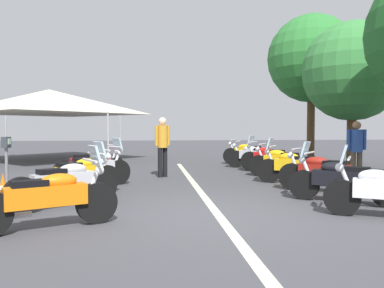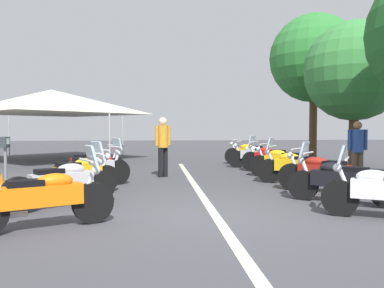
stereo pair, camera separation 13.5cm
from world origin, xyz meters
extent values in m
plane|color=#424247|center=(0.00, 0.00, 0.00)|extent=(80.00, 80.00, 0.00)
cube|color=beige|center=(2.74, 0.00, 0.00)|extent=(13.29, 0.16, 0.01)
cylinder|color=black|center=(-0.37, 1.96, 0.31)|extent=(0.40, 0.63, 0.63)
cube|color=orange|center=(-0.70, 2.62, 0.49)|extent=(0.75, 1.13, 0.30)
ellipsoid|color=orange|center=(-0.62, 2.46, 0.69)|extent=(0.46, 0.58, 0.22)
cube|color=black|center=(-0.79, 2.82, 0.67)|extent=(0.45, 0.55, 0.12)
cylinder|color=silver|center=(-0.39, 2.01, 0.61)|extent=(0.19, 0.29, 0.58)
cylinder|color=silver|center=(-0.41, 2.05, 0.97)|extent=(0.57, 0.31, 0.04)
sphere|color=silver|center=(-0.34, 1.91, 0.81)|extent=(0.14, 0.14, 0.14)
cylinder|color=silver|center=(-0.73, 3.10, 0.22)|extent=(0.32, 0.53, 0.08)
cube|color=silver|center=(-0.38, 1.97, 1.04)|extent=(0.38, 0.27, 0.32)
cylinder|color=black|center=(1.27, 2.10, 0.32)|extent=(0.48, 0.60, 0.64)
cylinder|color=black|center=(0.40, 3.32, 0.32)|extent=(0.48, 0.60, 0.64)
cube|color=silver|center=(0.83, 2.71, 0.50)|extent=(0.89, 1.08, 0.30)
ellipsoid|color=silver|center=(0.94, 2.56, 0.70)|extent=(0.51, 0.57, 0.22)
cube|color=black|center=(0.71, 2.89, 0.68)|extent=(0.49, 0.54, 0.12)
cylinder|color=silver|center=(1.23, 2.15, 0.62)|extent=(0.23, 0.28, 0.58)
cylinder|color=silver|center=(1.21, 2.18, 0.98)|extent=(0.53, 0.39, 0.04)
sphere|color=silver|center=(1.30, 2.06, 0.82)|extent=(0.14, 0.14, 0.14)
cylinder|color=silver|center=(0.72, 3.18, 0.22)|extent=(0.39, 0.49, 0.08)
cube|color=silver|center=(1.26, 2.12, 1.05)|extent=(0.36, 0.31, 0.32)
cylinder|color=black|center=(2.59, 2.14, 0.31)|extent=(0.49, 0.58, 0.62)
cylinder|color=black|center=(1.77, 3.21, 0.31)|extent=(0.49, 0.58, 0.62)
cube|color=#EAB214|center=(2.18, 2.68, 0.49)|extent=(0.85, 0.99, 0.30)
ellipsoid|color=#EAB214|center=(2.29, 2.53, 0.69)|extent=(0.52, 0.57, 0.22)
cube|color=black|center=(2.05, 2.85, 0.67)|extent=(0.50, 0.54, 0.12)
cylinder|color=silver|center=(2.56, 2.19, 0.61)|extent=(0.23, 0.27, 0.58)
cylinder|color=silver|center=(2.53, 2.22, 0.97)|extent=(0.52, 0.41, 0.04)
sphere|color=silver|center=(2.62, 2.10, 0.81)|extent=(0.14, 0.14, 0.14)
cylinder|color=silver|center=(2.08, 3.11, 0.22)|extent=(0.40, 0.49, 0.08)
cylinder|color=black|center=(3.75, 1.97, 0.32)|extent=(0.48, 0.61, 0.65)
cylinder|color=black|center=(2.92, 3.16, 0.32)|extent=(0.48, 0.61, 0.65)
cube|color=silver|center=(3.34, 2.57, 0.50)|extent=(0.86, 1.07, 0.30)
ellipsoid|color=silver|center=(3.44, 2.42, 0.70)|extent=(0.51, 0.58, 0.22)
cube|color=black|center=(3.21, 2.75, 0.68)|extent=(0.49, 0.54, 0.12)
cylinder|color=silver|center=(3.72, 2.02, 0.62)|extent=(0.22, 0.28, 0.58)
cylinder|color=silver|center=(3.70, 2.05, 0.98)|extent=(0.53, 0.39, 0.04)
sphere|color=silver|center=(3.78, 1.93, 0.82)|extent=(0.14, 0.14, 0.14)
cylinder|color=silver|center=(3.23, 3.03, 0.23)|extent=(0.38, 0.50, 0.08)
cube|color=silver|center=(3.74, 1.99, 1.05)|extent=(0.36, 0.31, 0.32)
cylinder|color=black|center=(5.18, 2.17, 0.30)|extent=(0.42, 0.59, 0.60)
cylinder|color=black|center=(4.45, 3.48, 0.30)|extent=(0.42, 0.59, 0.60)
cube|color=red|center=(4.82, 2.83, 0.48)|extent=(0.80, 1.13, 0.30)
ellipsoid|color=red|center=(4.91, 2.67, 0.68)|extent=(0.48, 0.58, 0.22)
cube|color=black|center=(4.71, 3.02, 0.66)|extent=(0.46, 0.55, 0.12)
cylinder|color=silver|center=(5.15, 2.23, 0.60)|extent=(0.20, 0.29, 0.58)
cylinder|color=silver|center=(5.13, 2.26, 0.96)|extent=(0.56, 0.34, 0.04)
sphere|color=silver|center=(5.21, 2.13, 0.80)|extent=(0.14, 0.14, 0.14)
cylinder|color=silver|center=(4.76, 3.30, 0.21)|extent=(0.34, 0.52, 0.08)
cylinder|color=black|center=(-0.24, -2.07, 0.30)|extent=(0.43, 0.59, 0.61)
ellipsoid|color=white|center=(-0.49, -2.50, 0.68)|extent=(0.49, 0.58, 0.22)
cylinder|color=silver|center=(-0.27, -2.12, 0.60)|extent=(0.21, 0.29, 0.58)
cylinder|color=silver|center=(-0.29, -2.16, 0.96)|extent=(0.56, 0.35, 0.04)
sphere|color=silver|center=(-0.21, -2.03, 0.80)|extent=(0.14, 0.14, 0.14)
cube|color=silver|center=(-0.25, -2.09, 1.03)|extent=(0.37, 0.29, 0.32)
cylinder|color=black|center=(1.22, -2.00, 0.31)|extent=(0.49, 0.57, 0.61)
cube|color=black|center=(0.74, -2.60, 0.49)|extent=(0.94, 1.09, 0.30)
ellipsoid|color=black|center=(0.85, -2.46, 0.69)|extent=(0.53, 0.57, 0.22)
cube|color=black|center=(0.60, -2.78, 0.67)|extent=(0.50, 0.54, 0.12)
cylinder|color=silver|center=(1.18, -2.05, 0.61)|extent=(0.23, 0.27, 0.58)
cylinder|color=silver|center=(1.15, -2.08, 0.97)|extent=(0.51, 0.41, 0.04)
sphere|color=silver|center=(1.25, -1.96, 0.81)|extent=(0.14, 0.14, 0.14)
cylinder|color=silver|center=(0.31, -2.86, 0.21)|extent=(0.40, 0.48, 0.08)
cube|color=silver|center=(1.20, -2.01, 1.04)|extent=(0.36, 0.32, 0.32)
cylinder|color=black|center=(2.45, -2.20, 0.32)|extent=(0.51, 0.58, 0.64)
cylinder|color=black|center=(1.51, -3.37, 0.32)|extent=(0.51, 0.58, 0.64)
cube|color=maroon|center=(1.98, -2.79, 0.50)|extent=(0.93, 1.06, 0.30)
ellipsoid|color=maroon|center=(2.09, -2.65, 0.70)|extent=(0.53, 0.57, 0.22)
cube|color=black|center=(1.84, -2.96, 0.68)|extent=(0.50, 0.54, 0.12)
cylinder|color=silver|center=(2.41, -2.25, 0.62)|extent=(0.24, 0.27, 0.58)
cylinder|color=silver|center=(2.38, -2.28, 0.98)|extent=(0.51, 0.42, 0.04)
sphere|color=silver|center=(2.48, -2.17, 0.82)|extent=(0.14, 0.14, 0.14)
cylinder|color=silver|center=(1.56, -3.02, 0.22)|extent=(0.41, 0.48, 0.08)
cylinder|color=black|center=(3.72, -2.03, 0.32)|extent=(0.45, 0.62, 0.64)
cylinder|color=black|center=(2.97, -3.24, 0.32)|extent=(0.45, 0.62, 0.64)
cube|color=#EAB214|center=(3.35, -2.64, 0.50)|extent=(0.80, 1.07, 0.30)
ellipsoid|color=#EAB214|center=(3.44, -2.48, 0.70)|extent=(0.49, 0.58, 0.22)
cube|color=black|center=(3.23, -2.83, 0.68)|extent=(0.47, 0.55, 0.12)
cylinder|color=silver|center=(3.69, -2.08, 0.62)|extent=(0.21, 0.28, 0.58)
cylinder|color=silver|center=(3.67, -2.12, 0.98)|extent=(0.55, 0.36, 0.04)
sphere|color=silver|center=(3.74, -1.99, 0.82)|extent=(0.14, 0.14, 0.14)
cylinder|color=silver|center=(2.97, -2.91, 0.22)|extent=(0.36, 0.51, 0.08)
cube|color=silver|center=(3.71, -2.05, 1.05)|extent=(0.37, 0.29, 0.32)
cylinder|color=black|center=(5.10, -2.16, 0.32)|extent=(0.46, 0.62, 0.64)
cylinder|color=black|center=(4.34, -3.35, 0.32)|extent=(0.46, 0.62, 0.64)
cube|color=#EAB214|center=(4.72, -2.76, 0.50)|extent=(0.82, 1.06, 0.30)
ellipsoid|color=#EAB214|center=(4.82, -2.60, 0.70)|extent=(0.50, 0.58, 0.22)
cube|color=black|center=(4.60, -2.94, 0.68)|extent=(0.48, 0.54, 0.12)
cylinder|color=silver|center=(5.07, -2.21, 0.62)|extent=(0.21, 0.28, 0.58)
cylinder|color=silver|center=(5.05, -2.24, 0.98)|extent=(0.54, 0.37, 0.04)
sphere|color=silver|center=(5.13, -2.12, 0.82)|extent=(0.14, 0.14, 0.14)
cylinder|color=silver|center=(4.34, -3.02, 0.23)|extent=(0.36, 0.51, 0.08)
cylinder|color=black|center=(6.47, -2.23, 0.33)|extent=(0.53, 0.61, 0.67)
cylinder|color=black|center=(5.56, -3.33, 0.33)|extent=(0.53, 0.61, 0.67)
cube|color=red|center=(6.01, -2.78, 0.51)|extent=(0.90, 1.01, 0.30)
ellipsoid|color=red|center=(6.13, -2.64, 0.71)|extent=(0.53, 0.57, 0.22)
cube|color=black|center=(5.87, -2.95, 0.69)|extent=(0.51, 0.54, 0.12)
cylinder|color=silver|center=(6.43, -2.28, 0.63)|extent=(0.24, 0.27, 0.58)
cylinder|color=silver|center=(6.40, -2.31, 0.99)|extent=(0.50, 0.42, 0.04)
sphere|color=silver|center=(6.50, -2.19, 0.83)|extent=(0.14, 0.14, 0.14)
cylinder|color=silver|center=(5.60, -3.00, 0.23)|extent=(0.41, 0.48, 0.08)
cube|color=silver|center=(6.45, -2.25, 1.06)|extent=(0.36, 0.32, 0.32)
cylinder|color=black|center=(7.75, -2.00, 0.32)|extent=(0.42, 0.63, 0.64)
cylinder|color=black|center=(7.09, -3.31, 0.32)|extent=(0.42, 0.63, 0.64)
cube|color=silver|center=(7.42, -2.65, 0.50)|extent=(0.76, 1.12, 0.30)
ellipsoid|color=silver|center=(7.50, -2.49, 0.70)|extent=(0.47, 0.58, 0.22)
cube|color=black|center=(7.32, -2.85, 0.68)|extent=(0.45, 0.55, 0.12)
cylinder|color=silver|center=(7.73, -2.05, 0.62)|extent=(0.19, 0.29, 0.58)
cylinder|color=silver|center=(7.71, -2.09, 0.98)|extent=(0.57, 0.32, 0.04)
sphere|color=silver|center=(7.78, -1.95, 0.82)|extent=(0.14, 0.14, 0.14)
cylinder|color=silver|center=(7.06, -2.96, 0.22)|extent=(0.32, 0.53, 0.08)
cylinder|color=black|center=(9.13, -2.12, 0.33)|extent=(0.44, 0.64, 0.66)
cylinder|color=black|center=(8.41, -3.43, 0.33)|extent=(0.44, 0.64, 0.66)
cube|color=#EAB214|center=(8.77, -2.78, 0.51)|extent=(0.79, 1.13, 0.30)
ellipsoid|color=#EAB214|center=(8.86, -2.62, 0.71)|extent=(0.48, 0.58, 0.22)
cube|color=black|center=(8.66, -2.97, 0.69)|extent=(0.46, 0.55, 0.12)
cylinder|color=silver|center=(9.10, -2.18, 0.63)|extent=(0.20, 0.29, 0.58)
cylinder|color=silver|center=(9.08, -2.21, 0.99)|extent=(0.56, 0.33, 0.04)
sphere|color=silver|center=(9.16, -2.08, 0.83)|extent=(0.14, 0.14, 0.14)
cylinder|color=silver|center=(8.40, -3.08, 0.23)|extent=(0.34, 0.52, 0.08)
cylinder|color=slate|center=(1.66, 4.00, 0.55)|extent=(0.06, 0.06, 1.10)
cube|color=#33383D|center=(1.66, 4.00, 1.18)|extent=(0.19, 0.14, 0.22)
cube|color=#B2D8BF|center=(1.65, 3.93, 1.20)|extent=(0.10, 0.02, 0.12)
cube|color=orange|center=(1.24, 3.92, 0.01)|extent=(0.36, 0.36, 0.03)
cone|color=orange|center=(1.24, 3.92, 0.32)|extent=(0.26, 0.26, 0.60)
cylinder|color=white|center=(1.24, 3.92, 0.34)|extent=(0.19, 0.19, 0.07)
cylinder|color=black|center=(5.24, 0.71, 0.44)|extent=(0.14, 0.14, 0.88)
cylinder|color=black|center=(5.14, 0.86, 0.44)|extent=(0.14, 0.14, 0.88)
cylinder|color=orange|center=(5.19, 0.78, 1.21)|extent=(0.32, 0.32, 0.66)
cylinder|color=orange|center=(5.32, 0.60, 1.25)|extent=(0.09, 0.09, 0.60)
cylinder|color=orange|center=(5.07, 0.96, 1.25)|extent=(0.09, 0.09, 0.60)
sphere|color=beige|center=(5.19, 0.78, 1.67)|extent=(0.24, 0.24, 0.24)
cylinder|color=brown|center=(3.55, -4.31, 0.41)|extent=(0.14, 0.14, 0.82)
cylinder|color=brown|center=(3.53, -4.49, 0.41)|extent=(0.14, 0.14, 0.82)
cylinder|color=#2D51A5|center=(3.54, -4.40, 1.12)|extent=(0.32, 0.32, 0.61)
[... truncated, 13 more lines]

